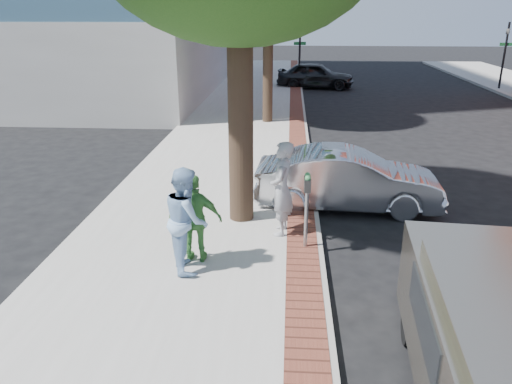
# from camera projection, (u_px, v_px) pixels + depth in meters

# --- Properties ---
(ground) EXTENTS (120.00, 120.00, 0.00)m
(ground) POSITION_uv_depth(u_px,v_px,m) (264.00, 266.00, 9.19)
(ground) COLOR black
(ground) RESTS_ON ground
(sidewalk) EXTENTS (5.00, 60.00, 0.15)m
(sidewalk) POSITION_uv_depth(u_px,v_px,m) (232.00, 148.00, 16.75)
(sidewalk) COLOR #9E9991
(sidewalk) RESTS_ON ground
(brick_strip) EXTENTS (0.60, 60.00, 0.01)m
(brick_strip) POSITION_uv_depth(u_px,v_px,m) (298.00, 147.00, 16.58)
(brick_strip) COLOR brown
(brick_strip) RESTS_ON sidewalk
(curb) EXTENTS (0.10, 60.00, 0.15)m
(curb) POSITION_uv_depth(u_px,v_px,m) (308.00, 149.00, 16.59)
(curb) COLOR gray
(curb) RESTS_ON ground
(office_base) EXTENTS (18.20, 22.20, 4.00)m
(office_base) POSITION_uv_depth(u_px,v_px,m) (68.00, 53.00, 29.93)
(office_base) COLOR gray
(office_base) RESTS_ON ground
(signal_near) EXTENTS (0.70, 0.15, 3.80)m
(signal_near) POSITION_uv_depth(u_px,v_px,m) (300.00, 50.00, 28.96)
(signal_near) COLOR black
(signal_near) RESTS_ON ground
(signal_far) EXTENTS (0.70, 0.15, 3.80)m
(signal_far) POSITION_uv_depth(u_px,v_px,m) (505.00, 51.00, 28.22)
(signal_far) COLOR black
(signal_far) RESTS_ON ground
(parking_meter) EXTENTS (0.12, 0.32, 1.47)m
(parking_meter) POSITION_uv_depth(u_px,v_px,m) (307.00, 195.00, 9.25)
(parking_meter) COLOR gray
(parking_meter) RESTS_ON sidewalk
(person_gray) EXTENTS (0.52, 0.73, 1.91)m
(person_gray) POSITION_uv_depth(u_px,v_px,m) (282.00, 189.00, 9.88)
(person_gray) COLOR #9A9A9E
(person_gray) RESTS_ON sidewalk
(person_officer) EXTENTS (0.95, 1.07, 1.84)m
(person_officer) POSITION_uv_depth(u_px,v_px,m) (186.00, 219.00, 8.53)
(person_officer) COLOR #8CB1D8
(person_officer) RESTS_ON sidewalk
(person_green) EXTENTS (0.96, 0.40, 1.63)m
(person_green) POSITION_uv_depth(u_px,v_px,m) (195.00, 219.00, 8.82)
(person_green) COLOR #468E40
(person_green) RESTS_ON sidewalk
(sedan_silver) EXTENTS (4.36, 1.73, 1.41)m
(sedan_silver) POSITION_uv_depth(u_px,v_px,m) (348.00, 180.00, 11.66)
(sedan_silver) COLOR silver
(sedan_silver) RESTS_ON ground
(bg_car) EXTENTS (4.70, 2.34, 1.54)m
(bg_car) POSITION_uv_depth(u_px,v_px,m) (315.00, 75.00, 29.64)
(bg_car) COLOR black
(bg_car) RESTS_ON ground
(van) EXTENTS (2.14, 4.71, 1.69)m
(van) POSITION_uv_depth(u_px,v_px,m) (504.00, 350.00, 5.47)
(van) COLOR gray
(van) RESTS_ON ground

